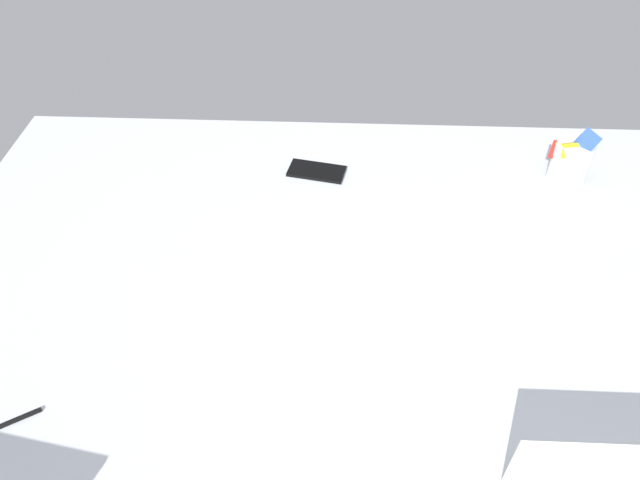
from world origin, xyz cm
name	(u,v)px	position (x,y,z in cm)	size (l,w,h in cm)	color
bed_mattress	(350,350)	(0.00, 0.00, 9.00)	(180.00, 140.00, 18.00)	#B7BCC6
snack_cup	(571,160)	(-52.22, -46.57, 24.16)	(9.97, 9.59, 14.65)	silver
cell_phone	(317,171)	(8.91, -47.05, 18.40)	(6.80, 14.00, 0.80)	black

